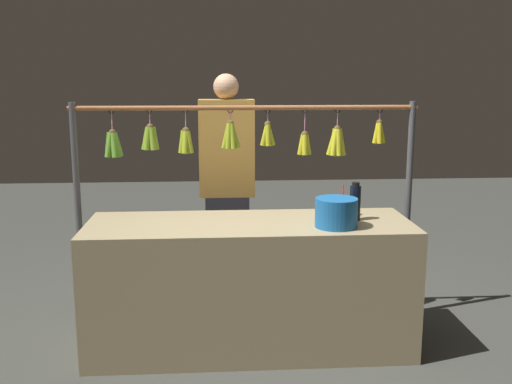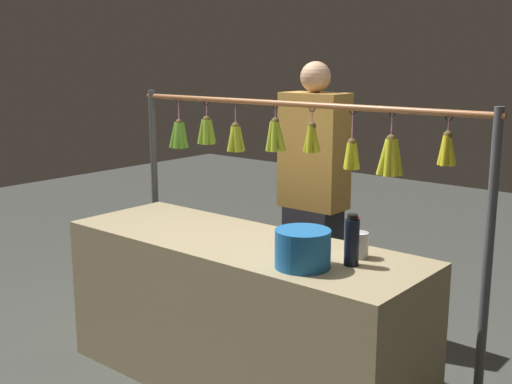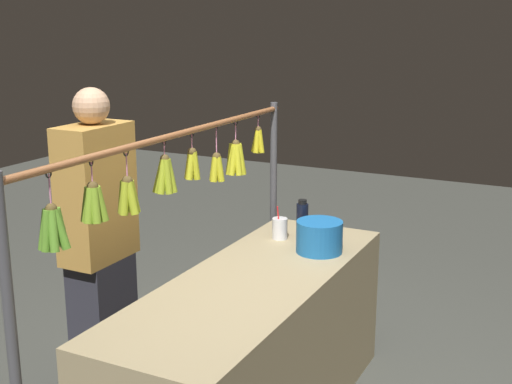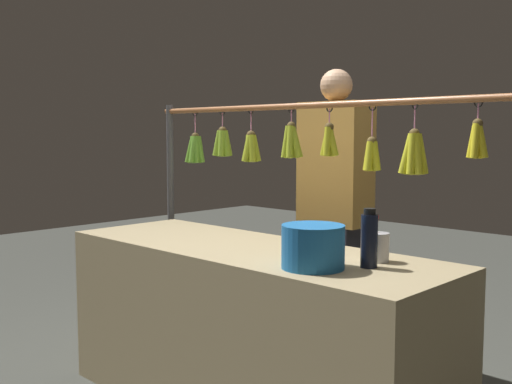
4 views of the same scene
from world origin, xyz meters
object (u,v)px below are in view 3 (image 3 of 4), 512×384
(vendor_person, at_px, (100,253))
(blue_bucket, at_px, (319,237))
(water_bottle, at_px, (302,221))
(drink_cup, at_px, (280,228))

(vendor_person, bearing_deg, blue_bucket, 122.49)
(water_bottle, bearing_deg, drink_cup, -74.27)
(drink_cup, bearing_deg, vendor_person, -43.08)
(blue_bucket, height_order, drink_cup, drink_cup)
(blue_bucket, height_order, vendor_person, vendor_person)
(drink_cup, height_order, vendor_person, vendor_person)
(water_bottle, relative_size, blue_bucket, 0.95)
(water_bottle, xyz_separation_m, vendor_person, (0.78, -0.82, -0.08))
(blue_bucket, distance_m, vendor_person, 1.17)
(water_bottle, height_order, blue_bucket, water_bottle)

